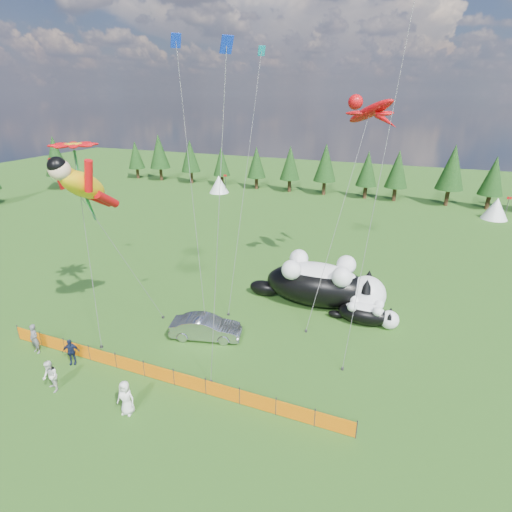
{
  "coord_description": "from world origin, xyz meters",
  "views": [
    {
      "loc": [
        11.95,
        -17.95,
        15.12
      ],
      "look_at": [
        3.09,
        4.0,
        5.48
      ],
      "focal_mm": 28.0,
      "sensor_mm": 36.0,
      "label": 1
    }
  ],
  "objects": [
    {
      "name": "car",
      "position": [
        0.38,
        1.82,
        0.77
      ],
      "size": [
        4.92,
        2.76,
        1.54
      ],
      "primitive_type": "imported",
      "rotation": [
        0.0,
        0.0,
        1.83
      ],
      "color": "#AAAAAE",
      "rests_on": "ground"
    },
    {
      "name": "gecko_kite",
      "position": [
        8.11,
        13.89,
        13.93
      ],
      "size": [
        7.21,
        12.53,
        16.51
      ],
      "color": "red",
      "rests_on": "ground"
    },
    {
      "name": "safety_fence",
      "position": [
        0.0,
        -3.0,
        0.5
      ],
      "size": [
        22.06,
        0.06,
        1.1
      ],
      "color": "#262626",
      "rests_on": "ground"
    },
    {
      "name": "spectator_e",
      "position": [
        -0.05,
        -5.7,
        0.96
      ],
      "size": [
        1.01,
        0.72,
        1.93
      ],
      "primitive_type": "imported",
      "rotation": [
        0.0,
        0.0,
        0.12
      ],
      "color": "white",
      "rests_on": "ground"
    },
    {
      "name": "spectator_b",
      "position": [
        -4.93,
        -5.89,
        0.95
      ],
      "size": [
        1.06,
        0.89,
        1.89
      ],
      "primitive_type": "imported",
      "rotation": [
        0.0,
        0.0,
        -0.46
      ],
      "color": "white",
      "rests_on": "ground"
    },
    {
      "name": "cat_small",
      "position": [
        10.08,
        7.61,
        0.84
      ],
      "size": [
        4.9,
        1.75,
        1.77
      ],
      "rotation": [
        0.0,
        0.0,
        0.0
      ],
      "color": "black",
      "rests_on": "ground"
    },
    {
      "name": "flower_kite",
      "position": [
        -7.32,
        0.68,
        12.14
      ],
      "size": [
        3.98,
        4.36,
        12.56
      ],
      "color": "red",
      "rests_on": "ground"
    },
    {
      "name": "ground",
      "position": [
        0.0,
        0.0,
        0.0
      ],
      "size": [
        160.0,
        160.0,
        0.0
      ],
      "primitive_type": "plane",
      "color": "#113D0B",
      "rests_on": "ground"
    },
    {
      "name": "spectator_c",
      "position": [
        -5.75,
        -3.65,
        0.85
      ],
      "size": [
        1.12,
        0.92,
        1.7
      ],
      "primitive_type": "imported",
      "rotation": [
        0.0,
        0.0,
        0.5
      ],
      "color": "#151E3C",
      "rests_on": "ground"
    },
    {
      "name": "diamond_kite_c",
      "position": [
        3.71,
        -1.01,
        16.11
      ],
      "size": [
        1.4,
        1.68,
        17.77
      ],
      "color": "#0D2FCD",
      "rests_on": "ground"
    },
    {
      "name": "diamond_kite_d",
      "position": [
        -0.01,
        12.38,
        16.95
      ],
      "size": [
        1.06,
        8.32,
        19.6
      ],
      "color": "#0D8EA2",
      "rests_on": "ground"
    },
    {
      "name": "tree_line",
      "position": [
        0.0,
        45.0,
        4.0
      ],
      "size": [
        90.0,
        4.0,
        8.0
      ],
      "primitive_type": null,
      "color": "black",
      "rests_on": "ground"
    },
    {
      "name": "cat_large",
      "position": [
        6.49,
        9.19,
        1.81
      ],
      "size": [
        10.58,
        4.02,
        3.82
      ],
      "rotation": [
        0.0,
        0.0,
        0.04
      ],
      "color": "black",
      "rests_on": "ground"
    },
    {
      "name": "superhero_kite",
      "position": [
        -5.69,
        -0.65,
        10.29
      ],
      "size": [
        5.08,
        6.25,
        12.71
      ],
      "color": "yellow",
      "rests_on": "ground"
    },
    {
      "name": "diamond_kite_a",
      "position": [
        -2.4,
        5.0,
        17.32
      ],
      "size": [
        3.31,
        3.56,
        18.97
      ],
      "color": "#0D2FCD",
      "rests_on": "ground"
    },
    {
      "name": "festival_tents",
      "position": [
        11.0,
        40.0,
        1.4
      ],
      "size": [
        50.0,
        3.2,
        2.8
      ],
      "primitive_type": null,
      "color": "white",
      "rests_on": "ground"
    },
    {
      "name": "spectator_a",
      "position": [
        -8.73,
        -3.6,
        0.98
      ],
      "size": [
        0.78,
        0.58,
        1.96
      ],
      "primitive_type": "imported",
      "rotation": [
        0.0,
        0.0,
        -0.16
      ],
      "color": "slate",
      "rests_on": "ground"
    }
  ]
}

